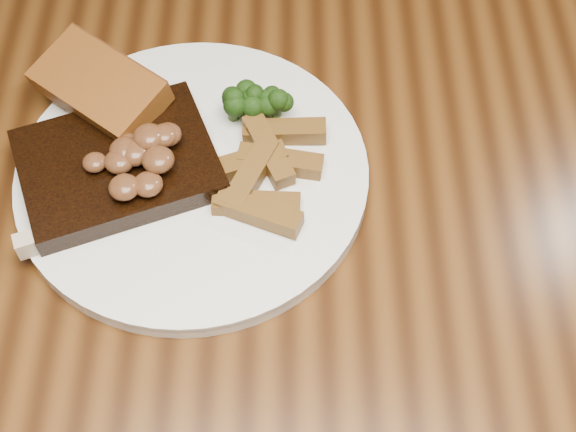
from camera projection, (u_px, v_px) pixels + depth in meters
name	position (u px, v px, depth m)	size (l,w,h in m)	color
dining_table	(304.00, 276.00, 0.77)	(1.60, 0.90, 0.75)	#4F2C0F
chair_far	(458.00, 4.00, 1.20)	(0.49, 0.49, 0.93)	black
plate	(193.00, 175.00, 0.71)	(0.31, 0.31, 0.01)	white
steak	(118.00, 165.00, 0.70)	(0.16, 0.13, 0.02)	black
steak_bone	(111.00, 222.00, 0.67)	(0.16, 0.01, 0.02)	#BEB193
mushroom_pile	(130.00, 149.00, 0.68)	(0.08, 0.08, 0.03)	brown
garlic_bread	(104.00, 102.00, 0.74)	(0.12, 0.07, 0.03)	brown
potato_wedges	(269.00, 170.00, 0.70)	(0.10, 0.10, 0.02)	brown
broccoli_cluster	(248.00, 95.00, 0.73)	(0.06, 0.06, 0.04)	#1A390C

